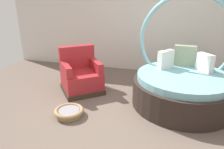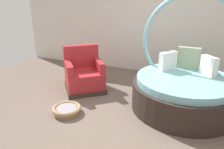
# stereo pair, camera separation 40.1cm
# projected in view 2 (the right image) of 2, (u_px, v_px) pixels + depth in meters

# --- Properties ---
(ground_plane) EXTENTS (8.00, 8.00, 0.02)m
(ground_plane) POSITION_uv_depth(u_px,v_px,m) (124.00, 120.00, 3.56)
(ground_plane) COLOR #66564C
(back_wall) EXTENTS (8.00, 0.12, 3.17)m
(back_wall) POSITION_uv_depth(u_px,v_px,m) (159.00, 11.00, 5.25)
(back_wall) COLOR silver
(back_wall) RESTS_ON ground_plane
(round_daybed) EXTENTS (1.83, 1.83, 2.04)m
(round_daybed) POSITION_uv_depth(u_px,v_px,m) (184.00, 87.00, 3.84)
(round_daybed) COLOR #2D231E
(round_daybed) RESTS_ON ground_plane
(red_armchair) EXTENTS (1.12, 1.12, 0.94)m
(red_armchair) POSITION_uv_depth(u_px,v_px,m) (84.00, 75.00, 4.62)
(red_armchair) COLOR #38281E
(red_armchair) RESTS_ON ground_plane
(pet_basket) EXTENTS (0.51, 0.51, 0.13)m
(pet_basket) POSITION_uv_depth(u_px,v_px,m) (67.00, 110.00, 3.73)
(pet_basket) COLOR #9E7F56
(pet_basket) RESTS_ON ground_plane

